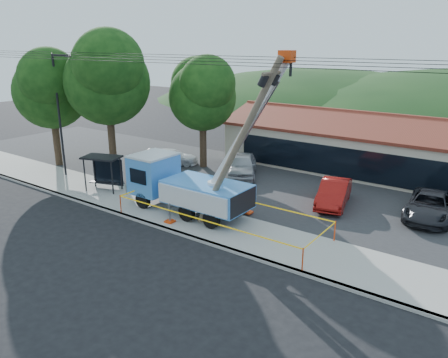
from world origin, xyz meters
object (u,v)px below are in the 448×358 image
Objects in this scene: bus_shelter at (104,165)px; car_dark at (428,219)px; car_red at (333,206)px; car_white at (173,165)px; leaning_pole at (240,141)px; car_silver at (242,177)px; utility_truck at (185,184)px.

bus_shelter is 20.60m from car_dark.
car_red is 1.11× the size of car_white.
car_white is (-12.07, 8.18, -5.12)m from leaning_pole.
car_white is at bearing 155.17° from car_silver.
leaning_pole is at bearing -153.54° from car_white.
car_silver is at bearing 36.06° from bus_shelter.
leaning_pole reaches higher than car_silver.
utility_truck is 2.13× the size of car_silver.
car_red is at bearing -170.80° from car_dark.
car_dark is (5.30, 1.23, 0.00)m from car_red.
car_white is 19.76m from car_dark.
utility_truck is 2.49× the size of car_white.
bus_shelter is 10.22m from car_silver.
utility_truck is 5.49m from leaning_pole.
car_silver is (-5.55, 8.79, -5.12)m from leaning_pole.
leaning_pole reaches higher than car_dark.
leaning_pole is at bearing -87.91° from car_silver.
car_silver is 1.06× the size of car_red.
bus_shelter reaches higher than car_red.
bus_shelter is 0.60× the size of car_red.
utility_truck is at bearing -163.23° from car_white.
bus_shelter reaches higher than car_white.
car_white is (-0.71, 7.58, -1.87)m from bus_shelter.
leaning_pole is at bearing -9.83° from utility_truck.
car_silver is (-1.22, 8.04, -1.82)m from utility_truck.
car_silver is at bearing 98.64° from utility_truck.
car_red is at bearing 6.30° from bus_shelter.
car_red reaches higher than car_white.
car_red is 5.44m from car_dark.
utility_truck is 7.03m from bus_shelter.
leaning_pole reaches higher than car_red.
bus_shelter is at bearing -162.11° from car_dark.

